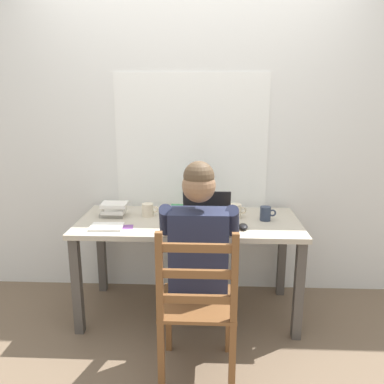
{
  "coord_description": "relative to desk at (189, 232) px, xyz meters",
  "views": [
    {
      "loc": [
        0.14,
        -2.62,
        1.58
      ],
      "look_at": [
        0.03,
        -0.05,
        0.95
      ],
      "focal_mm": 35.99,
      "sensor_mm": 36.0,
      "label": 1
    }
  ],
  "objects": [
    {
      "name": "ground_plane",
      "position": [
        0.0,
        0.0,
        -0.63
      ],
      "size": [
        8.0,
        8.0,
        0.0
      ],
      "primitive_type": "plane",
      "color": "brown"
    },
    {
      "name": "back_wall",
      "position": [
        -0.0,
        0.43,
        0.66
      ],
      "size": [
        6.0,
        0.08,
        2.6
      ],
      "color": "silver",
      "rests_on": "ground"
    },
    {
      "name": "desk",
      "position": [
        0.0,
        0.0,
        0.0
      ],
      "size": [
        1.58,
        0.7,
        0.73
      ],
      "color": "#BCB29E",
      "rests_on": "ground"
    },
    {
      "name": "seated_person",
      "position": [
        0.08,
        -0.43,
        0.05
      ],
      "size": [
        0.5,
        0.6,
        1.24
      ],
      "color": "#232842",
      "rests_on": "ground"
    },
    {
      "name": "wooden_chair",
      "position": [
        0.08,
        -0.71,
        -0.18
      ],
      "size": [
        0.42,
        0.42,
        0.94
      ],
      "color": "brown",
      "rests_on": "ground"
    },
    {
      "name": "laptop",
      "position": [
        0.13,
        -0.13,
        0.15
      ],
      "size": [
        0.33,
        0.29,
        0.23
      ],
      "color": "black",
      "rests_on": "desk"
    },
    {
      "name": "computer_mouse",
      "position": [
        0.37,
        -0.17,
        0.11
      ],
      "size": [
        0.06,
        0.1,
        0.03
      ],
      "primitive_type": "ellipsoid",
      "color": "black",
      "rests_on": "desk"
    },
    {
      "name": "coffee_mug_white",
      "position": [
        -0.31,
        0.08,
        0.14
      ],
      "size": [
        0.12,
        0.08,
        0.1
      ],
      "color": "beige",
      "rests_on": "desk"
    },
    {
      "name": "coffee_mug_dark",
      "position": [
        0.55,
        0.02,
        0.14
      ],
      "size": [
        0.11,
        0.08,
        0.1
      ],
      "color": "#2D384C",
      "rests_on": "desk"
    },
    {
      "name": "coffee_mug_spare",
      "position": [
        0.34,
        0.08,
        0.14
      ],
      "size": [
        0.12,
        0.08,
        0.1
      ],
      "color": "beige",
      "rests_on": "desk"
    },
    {
      "name": "book_stack_main",
      "position": [
        -0.56,
        0.07,
        0.15
      ],
      "size": [
        0.21,
        0.16,
        0.1
      ],
      "color": "gray",
      "rests_on": "desk"
    },
    {
      "name": "book_stack_side",
      "position": [
        -0.06,
        0.18,
        0.12
      ],
      "size": [
        0.21,
        0.14,
        0.05
      ],
      "color": "#38844C",
      "rests_on": "desk"
    },
    {
      "name": "paper_pile_near_laptop",
      "position": [
        -0.54,
        -0.2,
        0.1
      ],
      "size": [
        0.22,
        0.16,
        0.02
      ],
      "primitive_type": "cube",
      "rotation": [
        0.0,
        0.0,
        0.04
      ],
      "color": "white",
      "rests_on": "desk"
    },
    {
      "name": "landscape_photo_print",
      "position": [
        -0.43,
        -0.18,
        0.09
      ],
      "size": [
        0.14,
        0.11,
        0.0
      ],
      "primitive_type": "cube",
      "rotation": [
        0.0,
        0.0,
        0.15
      ],
      "color": "#7A4293",
      "rests_on": "desk"
    }
  ]
}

